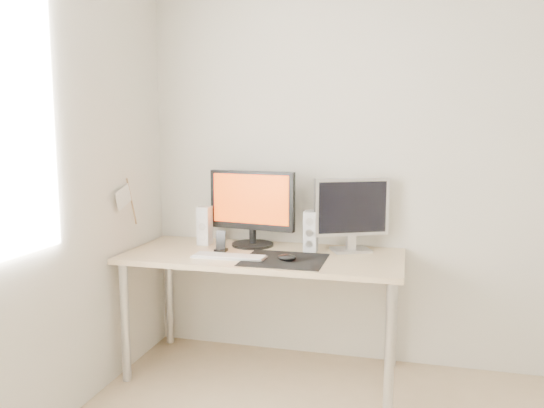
{
  "coord_description": "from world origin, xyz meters",
  "views": [
    {
      "loc": [
        -0.13,
        -1.52,
        1.43
      ],
      "look_at": [
        -0.9,
        1.47,
        1.01
      ],
      "focal_mm": 35.0,
      "sensor_mm": 36.0,
      "label": 1
    }
  ],
  "objects_px": {
    "desk": "(263,267)",
    "phone_dock": "(221,245)",
    "mouse": "(287,258)",
    "second_monitor": "(352,211)",
    "keyboard": "(229,256)",
    "speaker_right": "(311,232)",
    "main_monitor": "(252,205)",
    "speaker_left": "(205,226)"
  },
  "relations": [
    {
      "from": "main_monitor",
      "to": "second_monitor",
      "type": "height_order",
      "value": "main_monitor"
    },
    {
      "from": "phone_dock",
      "to": "main_monitor",
      "type": "bearing_deg",
      "value": 53.73
    },
    {
      "from": "second_monitor",
      "to": "speaker_left",
      "type": "bearing_deg",
      "value": -177.63
    },
    {
      "from": "main_monitor",
      "to": "keyboard",
      "type": "distance_m",
      "value": 0.41
    },
    {
      "from": "second_monitor",
      "to": "keyboard",
      "type": "height_order",
      "value": "second_monitor"
    },
    {
      "from": "mouse",
      "to": "keyboard",
      "type": "xyz_separation_m",
      "value": [
        -0.33,
        0.0,
        -0.01
      ]
    },
    {
      "from": "mouse",
      "to": "speaker_left",
      "type": "xyz_separation_m",
      "value": [
        -0.6,
        0.3,
        0.1
      ]
    },
    {
      "from": "main_monitor",
      "to": "speaker_left",
      "type": "xyz_separation_m",
      "value": [
        -0.3,
        -0.03,
        -0.13
      ]
    },
    {
      "from": "mouse",
      "to": "main_monitor",
      "type": "bearing_deg",
      "value": 131.77
    },
    {
      "from": "second_monitor",
      "to": "phone_dock",
      "type": "height_order",
      "value": "second_monitor"
    },
    {
      "from": "main_monitor",
      "to": "second_monitor",
      "type": "xyz_separation_m",
      "value": [
        0.61,
        0.01,
        -0.01
      ]
    },
    {
      "from": "second_monitor",
      "to": "phone_dock",
      "type": "xyz_separation_m",
      "value": [
        -0.74,
        -0.2,
        -0.2
      ]
    },
    {
      "from": "desk",
      "to": "phone_dock",
      "type": "xyz_separation_m",
      "value": [
        -0.26,
        -0.0,
        0.12
      ]
    },
    {
      "from": "mouse",
      "to": "desk",
      "type": "relative_size",
      "value": 0.06
    },
    {
      "from": "second_monitor",
      "to": "speaker_left",
      "type": "relative_size",
      "value": 1.81
    },
    {
      "from": "phone_dock",
      "to": "second_monitor",
      "type": "bearing_deg",
      "value": 14.81
    },
    {
      "from": "mouse",
      "to": "keyboard",
      "type": "relative_size",
      "value": 0.24
    },
    {
      "from": "main_monitor",
      "to": "keyboard",
      "type": "relative_size",
      "value": 1.31
    },
    {
      "from": "main_monitor",
      "to": "keyboard",
      "type": "xyz_separation_m",
      "value": [
        -0.04,
        -0.33,
        -0.25
      ]
    },
    {
      "from": "phone_dock",
      "to": "speaker_left",
      "type": "bearing_deg",
      "value": 135.96
    },
    {
      "from": "main_monitor",
      "to": "second_monitor",
      "type": "bearing_deg",
      "value": 0.95
    },
    {
      "from": "desk",
      "to": "main_monitor",
      "type": "distance_m",
      "value": 0.4
    },
    {
      "from": "desk",
      "to": "phone_dock",
      "type": "height_order",
      "value": "phone_dock"
    },
    {
      "from": "mouse",
      "to": "second_monitor",
      "type": "xyz_separation_m",
      "value": [
        0.31,
        0.34,
        0.22
      ]
    },
    {
      "from": "speaker_right",
      "to": "phone_dock",
      "type": "bearing_deg",
      "value": -166.09
    },
    {
      "from": "second_monitor",
      "to": "speaker_left",
      "type": "xyz_separation_m",
      "value": [
        -0.91,
        -0.04,
        -0.12
      ]
    },
    {
      "from": "mouse",
      "to": "desk",
      "type": "bearing_deg",
      "value": 139.91
    },
    {
      "from": "desk",
      "to": "second_monitor",
      "type": "height_order",
      "value": "second_monitor"
    },
    {
      "from": "desk",
      "to": "main_monitor",
      "type": "relative_size",
      "value": 2.91
    },
    {
      "from": "mouse",
      "to": "desk",
      "type": "height_order",
      "value": "mouse"
    },
    {
      "from": "desk",
      "to": "phone_dock",
      "type": "relative_size",
      "value": 12.81
    },
    {
      "from": "second_monitor",
      "to": "keyboard",
      "type": "relative_size",
      "value": 1.04
    },
    {
      "from": "mouse",
      "to": "main_monitor",
      "type": "height_order",
      "value": "main_monitor"
    },
    {
      "from": "speaker_left",
      "to": "speaker_right",
      "type": "bearing_deg",
      "value": -2.67
    },
    {
      "from": "speaker_right",
      "to": "phone_dock",
      "type": "xyz_separation_m",
      "value": [
        -0.51,
        -0.13,
        -0.08
      ]
    },
    {
      "from": "desk",
      "to": "speaker_left",
      "type": "relative_size",
      "value": 6.67
    },
    {
      "from": "main_monitor",
      "to": "speaker_right",
      "type": "height_order",
      "value": "main_monitor"
    },
    {
      "from": "desk",
      "to": "second_monitor",
      "type": "distance_m",
      "value": 0.61
    },
    {
      "from": "keyboard",
      "to": "main_monitor",
      "type": "bearing_deg",
      "value": 83.59
    },
    {
      "from": "second_monitor",
      "to": "phone_dock",
      "type": "bearing_deg",
      "value": -165.19
    },
    {
      "from": "mouse",
      "to": "speaker_right",
      "type": "relative_size",
      "value": 0.43
    },
    {
      "from": "main_monitor",
      "to": "speaker_left",
      "type": "relative_size",
      "value": 2.29
    }
  ]
}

